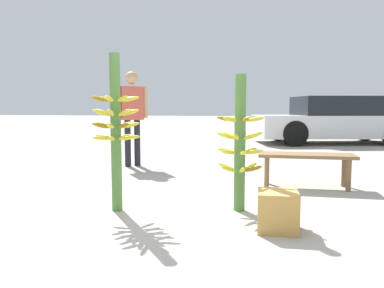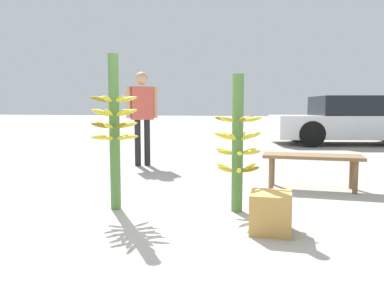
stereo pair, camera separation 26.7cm
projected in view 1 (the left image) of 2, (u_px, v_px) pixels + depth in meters
name	position (u px, v px, depth m)	size (l,w,h in m)	color
ground_plane	(181.00, 216.00, 3.51)	(80.00, 80.00, 0.00)	#9E998E
banana_stalk_left	(116.00, 128.00, 3.63)	(0.47, 0.46, 1.53)	#4C7A38
banana_stalk_center	(240.00, 143.00, 3.64)	(0.47, 0.47, 1.33)	#4C7A38
vendor_person	(132.00, 109.00, 6.39)	(0.51, 0.37, 1.62)	black
market_bench	(306.00, 159.00, 4.74)	(1.19, 0.43, 0.43)	brown
parked_car	(335.00, 121.00, 10.56)	(4.57, 2.63, 1.32)	silver
produce_crate	(278.00, 211.00, 3.09)	(0.33, 0.33, 0.33)	#C69347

